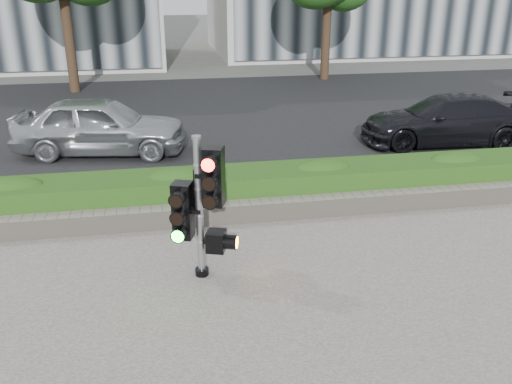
# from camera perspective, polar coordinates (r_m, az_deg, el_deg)

# --- Properties ---
(ground) EXTENTS (120.00, 120.00, 0.00)m
(ground) POSITION_cam_1_polar(r_m,az_deg,el_deg) (7.88, 1.70, -8.78)
(ground) COLOR #51514C
(ground) RESTS_ON ground
(road) EXTENTS (60.00, 13.00, 0.02)m
(road) POSITION_cam_1_polar(r_m,az_deg,el_deg) (17.17, -5.23, 8.13)
(road) COLOR black
(road) RESTS_ON ground
(curb) EXTENTS (60.00, 0.25, 0.12)m
(curb) POSITION_cam_1_polar(r_m,az_deg,el_deg) (10.65, -1.78, -0.04)
(curb) COLOR gray
(curb) RESTS_ON ground
(stone_wall) EXTENTS (12.00, 0.32, 0.34)m
(stone_wall) POSITION_cam_1_polar(r_m,az_deg,el_deg) (9.45, -0.65, -1.99)
(stone_wall) COLOR gray
(stone_wall) RESTS_ON sidewalk
(hedge) EXTENTS (12.00, 1.00, 0.68)m
(hedge) POSITION_cam_1_polar(r_m,az_deg,el_deg) (9.98, -1.28, 0.37)
(hedge) COLOR #438228
(hedge) RESTS_ON sidewalk
(traffic_signal) EXTENTS (0.76, 0.63, 2.06)m
(traffic_signal) POSITION_cam_1_polar(r_m,az_deg,el_deg) (7.39, -5.75, -0.91)
(traffic_signal) COLOR black
(traffic_signal) RESTS_ON sidewalk
(car_silver) EXTENTS (4.25, 2.26, 1.38)m
(car_silver) POSITION_cam_1_polar(r_m,az_deg,el_deg) (13.53, -16.06, 6.74)
(car_silver) COLOR #B0B3B7
(car_silver) RESTS_ON road
(car_dark) EXTENTS (4.38, 2.10, 1.23)m
(car_dark) POSITION_cam_1_polar(r_m,az_deg,el_deg) (14.67, 19.32, 7.19)
(car_dark) COLOR black
(car_dark) RESTS_ON road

